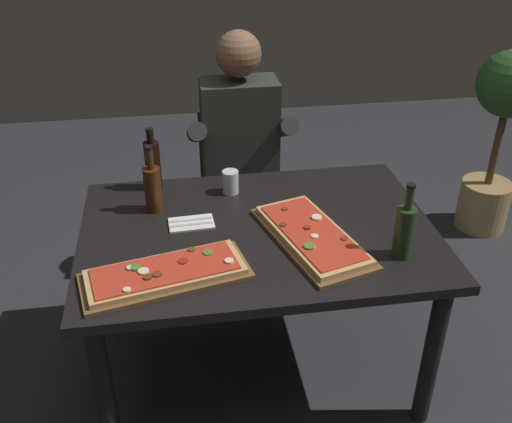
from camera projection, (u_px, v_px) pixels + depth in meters
The scene contains 12 objects.
ground_plane at pixel (258, 363), 2.68m from camera, with size 6.40×6.40×0.00m, color #2D2D33.
dining_table at pixel (258, 248), 2.35m from camera, with size 1.40×0.96×0.74m.
pizza_rectangular_front at pixel (166, 274), 2.01m from camera, with size 0.62×0.35×0.05m.
pizza_rectangular_left at pixel (312, 236), 2.22m from camera, with size 0.41×0.62×0.05m.
wine_bottle_dark at pixel (404, 230), 2.08m from camera, with size 0.07×0.07×0.30m.
oil_bottle_amber at pixel (153, 164), 2.53m from camera, with size 0.07×0.07×0.28m.
vinegar_bottle_green at pixel (153, 187), 2.37m from camera, with size 0.07×0.07×0.29m.
tumbler_near_camera at pixel (231, 183), 2.53m from camera, with size 0.07×0.07×0.10m.
napkin_cutlery_set at pixel (191, 223), 2.33m from camera, with size 0.19×0.12×0.01m.
diner_chair at pixel (239, 184), 3.16m from camera, with size 0.44×0.44×0.87m.
seated_diner at pixel (241, 150), 2.92m from camera, with size 0.53×0.41×1.33m.
potted_plant_corner at pixel (501, 129), 3.36m from camera, with size 0.38×0.38×1.12m.
Camera 1 is at (-0.30, -1.91, 1.98)m, focal length 40.62 mm.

